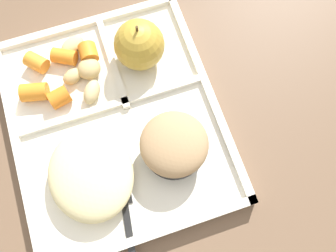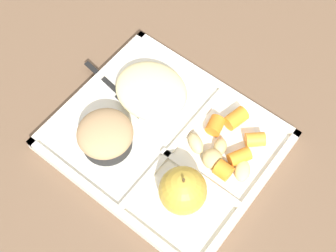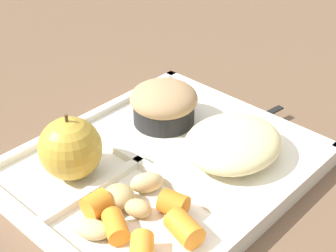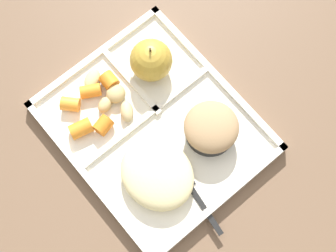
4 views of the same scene
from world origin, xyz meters
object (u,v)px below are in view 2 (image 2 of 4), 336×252
(lunch_tray, at_px, (165,142))
(green_apple, at_px, (183,190))
(bran_muffin, at_px, (106,136))
(plastic_fork, at_px, (118,92))

(lunch_tray, bearing_deg, green_apple, 142.77)
(lunch_tray, xyz_separation_m, bran_muffin, (0.07, 0.06, 0.03))
(lunch_tray, distance_m, plastic_fork, 0.12)
(plastic_fork, bearing_deg, bran_muffin, 121.69)
(plastic_fork, bearing_deg, green_apple, 157.50)
(lunch_tray, relative_size, plastic_fork, 2.27)
(green_apple, bearing_deg, lunch_tray, -37.23)
(green_apple, bearing_deg, bran_muffin, 0.00)
(bran_muffin, bearing_deg, lunch_tray, -137.83)
(lunch_tray, distance_m, bran_muffin, 0.10)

